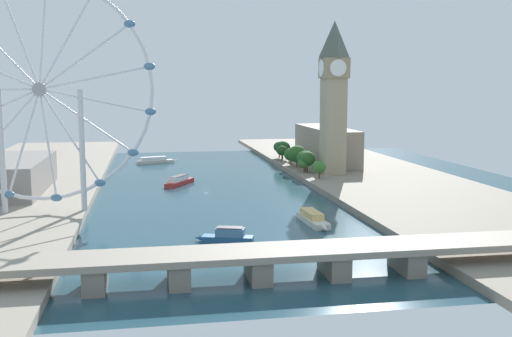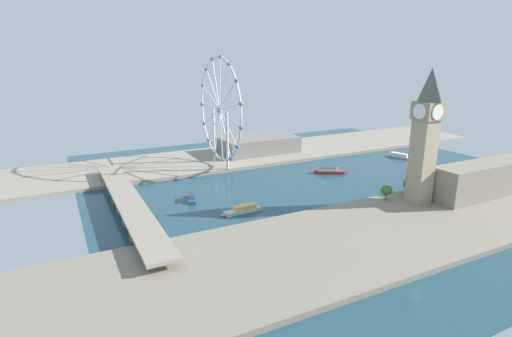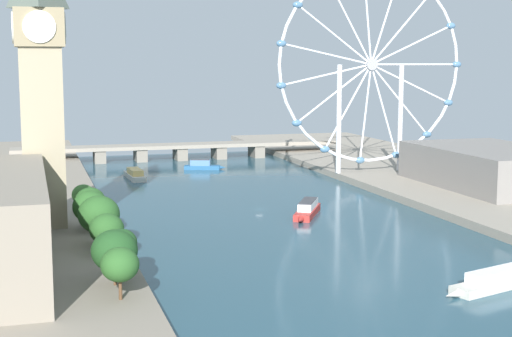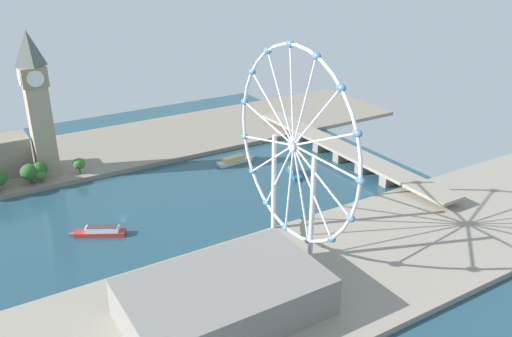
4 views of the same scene
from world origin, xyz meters
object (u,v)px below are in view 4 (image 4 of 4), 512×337
at_px(clock_tower, 37,102).
at_px(riverside_hall, 224,297).
at_px(river_bridge, 344,152).
at_px(tour_boat_3, 294,172).
at_px(tour_boat_0, 235,160).
at_px(ferris_wheel, 294,147).
at_px(tour_boat_1, 100,232).

height_order(clock_tower, riverside_hall, clock_tower).
relative_size(river_bridge, tour_boat_3, 8.63).
distance_m(tour_boat_0, tour_boat_3, 44.06).
xyz_separation_m(ferris_wheel, tour_boat_1, (-60.27, -77.96, -50.81)).
height_order(riverside_hall, tour_boat_1, riverside_hall).
bearing_deg(tour_boat_1, tour_boat_3, -145.91).
height_order(tour_boat_1, tour_boat_3, tour_boat_3).
height_order(tour_boat_0, tour_boat_1, tour_boat_1).
bearing_deg(tour_boat_0, tour_boat_3, -62.53).
bearing_deg(ferris_wheel, tour_boat_1, -127.71).
relative_size(riverside_hall, tour_boat_3, 3.65).
bearing_deg(tour_boat_1, clock_tower, -56.58).
xyz_separation_m(clock_tower, tour_boat_0, (43.28, 113.13, -47.58)).
distance_m(river_bridge, tour_boat_3, 44.49).
bearing_deg(river_bridge, ferris_wheel, -52.51).
relative_size(tour_boat_0, tour_boat_1, 1.07).
bearing_deg(clock_tower, tour_boat_0, 69.06).
bearing_deg(riverside_hall, tour_boat_1, -165.66).
distance_m(clock_tower, tour_boat_3, 165.02).
distance_m(clock_tower, riverside_hall, 189.88).
height_order(riverside_hall, river_bridge, riverside_hall).
bearing_deg(ferris_wheel, riverside_hall, -59.56).
bearing_deg(tour_boat_1, tour_boat_0, -126.21).
xyz_separation_m(clock_tower, tour_boat_1, (91.33, 6.05, -47.42)).
bearing_deg(clock_tower, river_bridge, 66.50).
relative_size(river_bridge, tour_boat_1, 6.55).
distance_m(ferris_wheel, riverside_hall, 75.72).
height_order(river_bridge, tour_boat_0, river_bridge).
height_order(riverside_hall, tour_boat_3, riverside_hall).
bearing_deg(tour_boat_3, clock_tower, -103.41).
bearing_deg(ferris_wheel, clock_tower, -151.01).
relative_size(tour_boat_1, tour_boat_3, 1.32).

